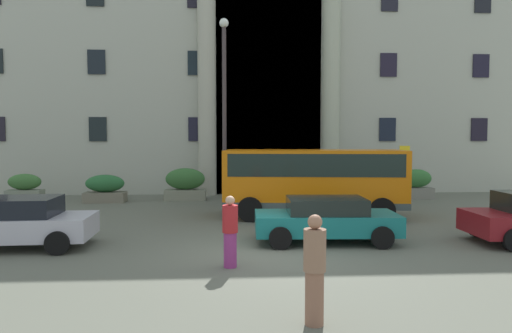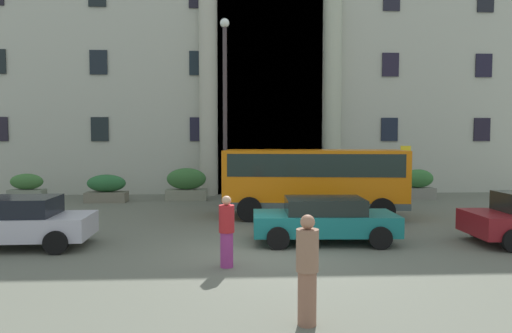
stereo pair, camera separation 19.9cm
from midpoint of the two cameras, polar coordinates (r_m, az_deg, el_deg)
ground_plane at (r=12.27m, az=0.69°, el=-10.88°), size 80.00×64.00×0.12m
office_building_facade at (r=29.74m, az=-1.85°, el=12.93°), size 32.19×9.73×15.77m
orange_minibus at (r=17.70m, az=6.76°, el=-1.24°), size 6.90×3.28×2.54m
bus_stop_sign at (r=20.61m, az=17.44°, el=-0.40°), size 0.44×0.08×2.67m
hedge_planter_far_west at (r=24.16m, az=-26.70°, el=-2.45°), size 1.58×0.70×1.34m
hedge_planter_entrance_right at (r=22.75m, az=-8.91°, el=-2.21°), size 1.97×0.90×1.55m
hedge_planter_far_east at (r=22.87m, az=4.95°, el=-2.31°), size 1.91×0.76×1.42m
hedge_planter_west at (r=24.22m, az=18.80°, el=-2.11°), size 1.61×0.77×1.47m
hedge_planter_east at (r=22.86m, az=-18.26°, el=-2.63°), size 1.87×0.93×1.29m
parked_compact_extra at (r=14.30m, az=-27.79°, el=-6.07°), size 4.11×2.06×1.39m
parked_hatchback_near at (r=13.55m, az=8.16°, el=-6.38°), size 4.12×2.07×1.28m
motorcycle_far_end at (r=15.53m, az=10.78°, el=-5.95°), size 1.97×0.75×0.89m
pedestrian_woman_dark_dress at (r=7.61m, az=6.44°, el=-12.41°), size 0.36×0.36×1.78m
pedestrian_child_trailing at (r=10.84m, az=-3.72°, el=-7.95°), size 0.36×0.36×1.66m
lamppost_plaza_centre at (r=20.59m, az=-4.19°, el=8.31°), size 0.40×0.40×8.18m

